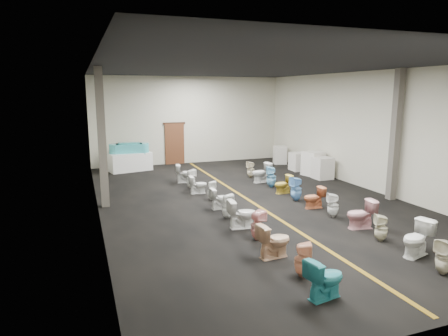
{
  "coord_description": "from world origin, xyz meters",
  "views": [
    {
      "loc": [
        -5.41,
        -12.29,
        3.73
      ],
      "look_at": [
        -0.59,
        1.0,
        1.01
      ],
      "focal_mm": 32.0,
      "sensor_mm": 36.0,
      "label": 1
    }
  ],
  "objects_px": {
    "toilet_left_7": "(212,190)",
    "toilet_right_6": "(296,189)",
    "toilet_left_8": "(198,185)",
    "toilet_right_2": "(381,228)",
    "appliance_crate_b": "(313,164)",
    "toilet_left_2": "(274,240)",
    "toilet_left_10": "(185,173)",
    "appliance_crate_c": "(299,161)",
    "toilet_left_4": "(242,214)",
    "toilet_left_3": "(258,225)",
    "toilet_right_8": "(271,177)",
    "toilet_right_3": "(361,214)",
    "toilet_right_9": "(261,173)",
    "toilet_left_5": "(227,206)",
    "appliance_crate_a": "(323,168)",
    "bathtub": "(129,148)",
    "toilet_left_6": "(220,198)",
    "toilet_right_4": "(333,205)",
    "toilet_left_1": "(302,260)",
    "toilet_right_0": "(444,257)",
    "toilet_right_10": "(251,169)",
    "appliance_crate_d": "(280,155)",
    "toilet_left_9": "(191,179)",
    "toilet_right_1": "(417,239)",
    "display_table": "(130,162)",
    "toilet_right_7": "(283,184)",
    "toilet_right_5": "(314,198)",
    "toilet_left_0": "(325,278)"
  },
  "relations": [
    {
      "from": "toilet_right_6",
      "to": "toilet_left_4",
      "type": "bearing_deg",
      "value": -63.13
    },
    {
      "from": "toilet_left_5",
      "to": "toilet_right_7",
      "type": "xyz_separation_m",
      "value": [
        2.98,
        2.07,
        -0.03
      ]
    },
    {
      "from": "toilet_left_3",
      "to": "toilet_left_8",
      "type": "bearing_deg",
      "value": -19.49
    },
    {
      "from": "toilet_left_2",
      "to": "toilet_left_7",
      "type": "height_order",
      "value": "toilet_left_2"
    },
    {
      "from": "bathtub",
      "to": "toilet_right_4",
      "type": "height_order",
      "value": "bathtub"
    },
    {
      "from": "appliance_crate_a",
      "to": "toilet_right_6",
      "type": "height_order",
      "value": "appliance_crate_a"
    },
    {
      "from": "toilet_right_3",
      "to": "toilet_right_10",
      "type": "xyz_separation_m",
      "value": [
        -0.16,
        7.16,
        -0.05
      ]
    },
    {
      "from": "display_table",
      "to": "toilet_right_7",
      "type": "height_order",
      "value": "display_table"
    },
    {
      "from": "appliance_crate_a",
      "to": "appliance_crate_d",
      "type": "xyz_separation_m",
      "value": [
        0.0,
        3.93,
        -0.01
      ]
    },
    {
      "from": "toilet_left_4",
      "to": "appliance_crate_b",
      "type": "bearing_deg",
      "value": -41.12
    },
    {
      "from": "display_table",
      "to": "bathtub",
      "type": "xyz_separation_m",
      "value": [
        0.0,
        0.0,
        0.64
      ]
    },
    {
      "from": "toilet_left_5",
      "to": "appliance_crate_b",
      "type": "bearing_deg",
      "value": -46.65
    },
    {
      "from": "appliance_crate_c",
      "to": "toilet_right_2",
      "type": "relative_size",
      "value": 1.23
    },
    {
      "from": "toilet_right_5",
      "to": "toilet_right_3",
      "type": "bearing_deg",
      "value": 6.07
    },
    {
      "from": "bathtub",
      "to": "toilet_right_2",
      "type": "distance_m",
      "value": 12.51
    },
    {
      "from": "appliance_crate_d",
      "to": "toilet_left_0",
      "type": "bearing_deg",
      "value": -114.45
    },
    {
      "from": "toilet_right_2",
      "to": "appliance_crate_b",
      "type": "bearing_deg",
      "value": -177.77
    },
    {
      "from": "toilet_right_8",
      "to": "toilet_right_9",
      "type": "distance_m",
      "value": 0.91
    },
    {
      "from": "appliance_crate_b",
      "to": "toilet_left_4",
      "type": "xyz_separation_m",
      "value": [
        -5.73,
        -5.46,
        -0.13
      ]
    },
    {
      "from": "toilet_left_4",
      "to": "toilet_right_2",
      "type": "bearing_deg",
      "value": -120.78
    },
    {
      "from": "toilet_right_10",
      "to": "appliance_crate_d",
      "type": "bearing_deg",
      "value": 130.11
    },
    {
      "from": "toilet_left_2",
      "to": "toilet_left_5",
      "type": "height_order",
      "value": "toilet_left_2"
    },
    {
      "from": "appliance_crate_a",
      "to": "toilet_left_2",
      "type": "relative_size",
      "value": 1.16
    },
    {
      "from": "appliance_crate_d",
      "to": "toilet_right_8",
      "type": "bearing_deg",
      "value": -121.4
    },
    {
      "from": "toilet_left_1",
      "to": "toilet_right_2",
      "type": "height_order",
      "value": "toilet_left_1"
    },
    {
      "from": "toilet_left_9",
      "to": "toilet_right_1",
      "type": "relative_size",
      "value": 0.89
    },
    {
      "from": "bathtub",
      "to": "toilet_left_6",
      "type": "relative_size",
      "value": 2.69
    },
    {
      "from": "toilet_right_3",
      "to": "toilet_right_9",
      "type": "height_order",
      "value": "toilet_right_9"
    },
    {
      "from": "toilet_left_7",
      "to": "toilet_right_2",
      "type": "relative_size",
      "value": 0.97
    },
    {
      "from": "toilet_left_8",
      "to": "toilet_right_8",
      "type": "height_order",
      "value": "toilet_right_8"
    },
    {
      "from": "toilet_left_7",
      "to": "toilet_left_8",
      "type": "height_order",
      "value": "toilet_left_7"
    },
    {
      "from": "bathtub",
      "to": "toilet_right_3",
      "type": "bearing_deg",
      "value": -62.7
    },
    {
      "from": "toilet_right_4",
      "to": "toilet_left_4",
      "type": "bearing_deg",
      "value": -75.24
    },
    {
      "from": "toilet_right_4",
      "to": "toilet_right_9",
      "type": "bearing_deg",
      "value": -164.36
    },
    {
      "from": "appliance_crate_c",
      "to": "toilet_left_6",
      "type": "xyz_separation_m",
      "value": [
        -5.67,
        -4.77,
        -0.08
      ]
    },
    {
      "from": "toilet_left_3",
      "to": "toilet_right_6",
      "type": "relative_size",
      "value": 0.91
    },
    {
      "from": "bathtub",
      "to": "toilet_left_6",
      "type": "xyz_separation_m",
      "value": [
        1.97,
        -7.45,
        -0.72
      ]
    },
    {
      "from": "toilet_right_6",
      "to": "toilet_left_3",
      "type": "bearing_deg",
      "value": -51.58
    },
    {
      "from": "toilet_right_0",
      "to": "toilet_right_8",
      "type": "distance_m",
      "value": 8.13
    },
    {
      "from": "toilet_right_4",
      "to": "toilet_right_9",
      "type": "distance_m",
      "value": 5.0
    },
    {
      "from": "toilet_left_10",
      "to": "toilet_right_2",
      "type": "distance_m",
      "value": 8.68
    },
    {
      "from": "toilet_left_7",
      "to": "toilet_right_6",
      "type": "height_order",
      "value": "toilet_right_6"
    },
    {
      "from": "display_table",
      "to": "toilet_right_2",
      "type": "relative_size",
      "value": 2.79
    },
    {
      "from": "toilet_left_0",
      "to": "toilet_left_6",
      "type": "distance_m",
      "value": 6.0
    },
    {
      "from": "toilet_left_2",
      "to": "toilet_left_10",
      "type": "distance_m",
      "value": 8.13
    },
    {
      "from": "toilet_right_2",
      "to": "toilet_right_5",
      "type": "bearing_deg",
      "value": -157.59
    },
    {
      "from": "appliance_crate_a",
      "to": "toilet_left_7",
      "type": "bearing_deg",
      "value": -163.58
    },
    {
      "from": "appliance_crate_c",
      "to": "toilet_left_5",
      "type": "height_order",
      "value": "appliance_crate_c"
    },
    {
      "from": "toilet_left_0",
      "to": "toilet_left_5",
      "type": "relative_size",
      "value": 1.06
    },
    {
      "from": "toilet_left_3",
      "to": "toilet_right_6",
      "type": "height_order",
      "value": "toilet_right_6"
    }
  ]
}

